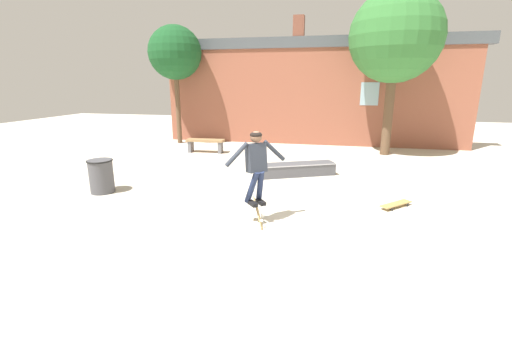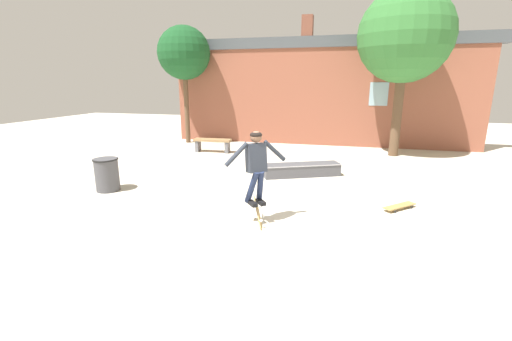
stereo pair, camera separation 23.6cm
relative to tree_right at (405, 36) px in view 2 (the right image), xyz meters
The scene contains 10 objects.
ground_plane 9.09m from the tree_right, 110.81° to the right, with size 40.00×40.00×0.00m, color beige.
building_backdrop 3.78m from the tree_right, 150.37° to the left, with size 13.21×0.52×5.17m.
tree_right is the anchor object (origin of this frame).
tree_left 8.49m from the tree_right, behind, with size 2.19×2.19×4.87m.
park_bench 7.65m from the tree_right, behind, with size 1.43×0.47×0.51m.
skate_ledge 6.07m from the tree_right, 128.20° to the right, with size 2.20×1.40×0.35m.
trash_bin 10.27m from the tree_right, 139.63° to the right, with size 0.60×0.60×0.81m.
skater 8.44m from the tree_right, 114.36° to the right, with size 0.99×0.84×1.38m.
skateboard_flipping 8.82m from the tree_right, 114.09° to the right, with size 0.36×0.74×0.55m.
skateboard_resting 7.04m from the tree_right, 95.20° to the right, with size 0.73×0.72×0.08m.
Camera 2 is at (1.16, -5.50, 2.60)m, focal length 24.00 mm.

